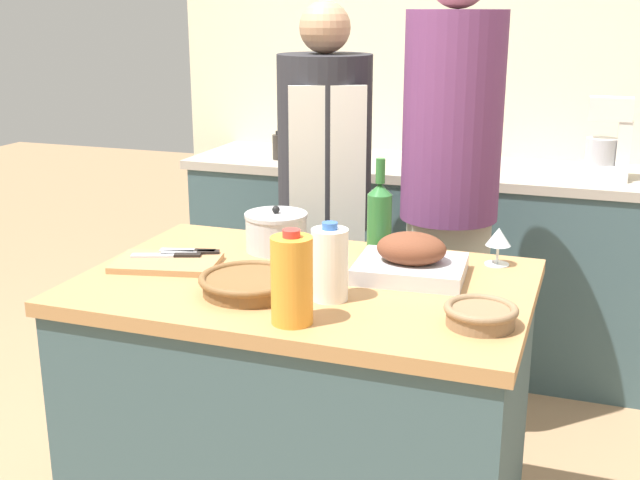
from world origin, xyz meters
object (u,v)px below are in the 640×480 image
object	(u,v)px
roasting_pan	(411,260)
juice_jug	(292,280)
wine_bottle_green	(379,216)
person_cook_guest	(450,181)
milk_jug	(330,264)
person_cook_aproned	(325,197)
knife_chef	(169,255)
stand_mixer	(608,145)
condiment_bottle_tall	(278,147)
mixing_bowl	(481,314)
knife_bread	(193,253)
knife_paring	(190,251)
condiment_bottle_short	(476,148)
wine_glass_left	(498,239)
wicker_basket	(250,283)
stock_pot	(276,232)
cutting_board	(167,263)

from	to	relation	value
roasting_pan	juice_jug	size ratio (longest dim) A/B	1.37
wine_bottle_green	person_cook_guest	size ratio (longest dim) A/B	0.16
roasting_pan	wine_bottle_green	distance (m)	0.26
milk_jug	person_cook_aproned	size ratio (longest dim) A/B	0.13
knife_chef	person_cook_aproned	world-z (taller)	person_cook_aproned
stand_mixer	condiment_bottle_tall	size ratio (longest dim) A/B	2.52
juice_jug	person_cook_guest	bearing A→B (deg)	81.75
mixing_bowl	knife_bread	xyz separation A→B (m)	(-0.89, 0.23, -0.01)
knife_paring	condiment_bottle_short	distance (m)	1.63
wine_glass_left	knife_paring	xyz separation A→B (m)	(-0.88, -0.24, -0.06)
knife_bread	milk_jug	bearing A→B (deg)	-20.26
roasting_pan	person_cook_guest	xyz separation A→B (m)	(-0.03, 0.70, 0.08)
knife_bread	condiment_bottle_tall	distance (m)	1.42
wicker_basket	person_cook_aproned	bearing A→B (deg)	98.10
person_cook_aproned	condiment_bottle_short	bearing A→B (deg)	34.34
roasting_pan	stock_pot	world-z (taller)	stock_pot
mixing_bowl	knife_chef	size ratio (longest dim) A/B	0.87
juice_jug	wicker_basket	bearing A→B (deg)	139.44
milk_jug	condiment_bottle_tall	distance (m)	1.76
wine_glass_left	condiment_bottle_short	distance (m)	1.29
roasting_pan	condiment_bottle_tall	xyz separation A→B (m)	(-0.95, 1.33, 0.05)
person_cook_guest	person_cook_aproned	bearing A→B (deg)	155.25
wicker_basket	person_cook_guest	xyz separation A→B (m)	(0.34, 0.97, 0.10)
knife_bread	condiment_bottle_tall	bearing A→B (deg)	101.96
wine_bottle_green	knife_paring	bearing A→B (deg)	-154.44
knife_bread	person_cook_aproned	size ratio (longest dim) A/B	0.11
stand_mixer	person_cook_aproned	bearing A→B (deg)	-147.96
wine_glass_left	person_cook_aproned	size ratio (longest dim) A/B	0.07
knife_paring	stand_mixer	bearing A→B (deg)	50.74
stock_pot	juice_jug	size ratio (longest dim) A/B	0.84
stock_pot	person_cook_aproned	distance (m)	0.64
wine_bottle_green	stand_mixer	world-z (taller)	stand_mixer
roasting_pan	stand_mixer	size ratio (longest dim) A/B	0.94
cutting_board	stand_mixer	size ratio (longest dim) A/B	0.99
milk_jug	knife_paring	world-z (taller)	milk_jug
roasting_pan	stand_mixer	world-z (taller)	stand_mixer
stock_pot	wine_glass_left	bearing A→B (deg)	6.73
wine_glass_left	knife_chef	distance (m)	0.97
stock_pot	milk_jug	distance (m)	0.46
condiment_bottle_short	wicker_basket	bearing A→B (deg)	-100.40
juice_jug	roasting_pan	bearing A→B (deg)	66.13
knife_paring	cutting_board	bearing A→B (deg)	-104.66
mixing_bowl	stand_mixer	world-z (taller)	stand_mixer
knife_bread	cutting_board	bearing A→B (deg)	-116.09
stock_pot	wine_glass_left	distance (m)	0.67
knife_bread	knife_paring	bearing A→B (deg)	142.63
mixing_bowl	condiment_bottle_tall	size ratio (longest dim) A/B	1.32
cutting_board	wine_bottle_green	bearing A→B (deg)	32.23
condiment_bottle_short	person_cook_aproned	size ratio (longest dim) A/B	0.11
person_cook_aproned	knife_chef	bearing A→B (deg)	-125.31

